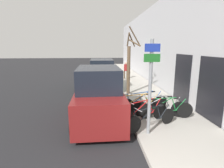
# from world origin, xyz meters

# --- Properties ---
(ground_plane) EXTENTS (80.00, 80.00, 0.00)m
(ground_plane) POSITION_xyz_m (0.00, 11.20, 0.00)
(ground_plane) COLOR black
(sidewalk_curb) EXTENTS (3.20, 32.00, 0.15)m
(sidewalk_curb) POSITION_xyz_m (2.60, 14.00, 0.07)
(sidewalk_curb) COLOR #ADA89E
(sidewalk_curb) RESTS_ON ground
(building_facade) EXTENTS (0.23, 32.00, 6.50)m
(building_facade) POSITION_xyz_m (4.35, 13.91, 3.23)
(building_facade) COLOR #BCBCC1
(building_facade) RESTS_ON ground
(signpost) EXTENTS (0.53, 0.13, 3.21)m
(signpost) POSITION_xyz_m (1.41, 4.07, 1.89)
(signpost) COLOR gray
(signpost) RESTS_ON sidewalk_curb
(bicycle_0) EXTENTS (2.07, 0.96, 0.86)m
(bicycle_0) POSITION_xyz_m (1.64, 4.44, 0.52)
(bicycle_0) COLOR black
(bicycle_0) RESTS_ON sidewalk_curb
(bicycle_1) EXTENTS (2.19, 1.05, 0.98)m
(bicycle_1) POSITION_xyz_m (1.47, 4.89, 0.56)
(bicycle_1) COLOR black
(bicycle_1) RESTS_ON sidewalk_curb
(bicycle_2) EXTENTS (2.32, 0.44, 0.92)m
(bicycle_2) POSITION_xyz_m (2.50, 5.31, 0.54)
(bicycle_2) COLOR black
(bicycle_2) RESTS_ON sidewalk_curb
(bicycle_3) EXTENTS (2.37, 0.49, 0.96)m
(bicycle_3) POSITION_xyz_m (2.28, 5.51, 0.56)
(bicycle_3) COLOR black
(bicycle_3) RESTS_ON sidewalk_curb
(bicycle_4) EXTENTS (2.36, 0.44, 0.92)m
(bicycle_4) POSITION_xyz_m (1.53, 5.98, 0.54)
(bicycle_4) COLOR black
(bicycle_4) RESTS_ON sidewalk_curb
(bicycle_5) EXTENTS (2.39, 0.72, 0.98)m
(bicycle_5) POSITION_xyz_m (1.80, 6.16, 0.56)
(bicycle_5) COLOR black
(bicycle_5) RESTS_ON sidewalk_curb
(parked_car_0) EXTENTS (2.15, 4.64, 2.30)m
(parked_car_0) POSITION_xyz_m (-0.29, 5.84, 1.04)
(parked_car_0) COLOR maroon
(parked_car_0) RESTS_ON ground
(parked_car_1) EXTENTS (1.97, 4.65, 2.25)m
(parked_car_1) POSITION_xyz_m (-0.04, 11.39, 1.03)
(parked_car_1) COLOR #144728
(parked_car_1) RESTS_ON ground
(pedestrian_near) EXTENTS (0.41, 0.35, 1.58)m
(pedestrian_near) POSITION_xyz_m (2.32, 14.91, 1.06)
(pedestrian_near) COLOR #4C3D2D
(pedestrian_near) RESTS_ON sidewalk_curb
(street_tree) EXTENTS (0.95, 1.68, 4.21)m
(street_tree) POSITION_xyz_m (1.67, 9.49, 2.05)
(street_tree) COLOR brown
(street_tree) RESTS_ON sidewalk_curb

